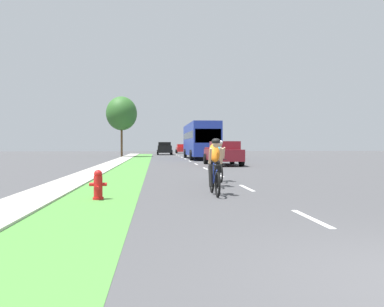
% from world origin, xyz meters
% --- Properties ---
extents(ground_plane, '(120.00, 120.00, 0.00)m').
position_xyz_m(ground_plane, '(0.00, 20.00, 0.00)').
color(ground_plane, '#424244').
extents(grass_verge, '(2.03, 70.00, 0.01)m').
position_xyz_m(grass_verge, '(-4.41, 20.00, 0.00)').
color(grass_verge, '#478438').
rests_on(grass_verge, ground_plane).
extents(sidewalk_concrete, '(1.35, 70.00, 0.10)m').
position_xyz_m(sidewalk_concrete, '(-6.10, 20.00, 0.00)').
color(sidewalk_concrete, '#B2ADA3').
rests_on(sidewalk_concrete, ground_plane).
extents(lane_markings_center, '(0.12, 52.71, 0.01)m').
position_xyz_m(lane_markings_center, '(0.00, 24.00, 0.00)').
color(lane_markings_center, white).
rests_on(lane_markings_center, ground_plane).
extents(fire_hydrant_red, '(0.44, 0.38, 0.76)m').
position_xyz_m(fire_hydrant_red, '(-4.41, 6.56, 0.37)').
color(fire_hydrant_red, red).
rests_on(fire_hydrant_red, ground_plane).
extents(cyclist_lead, '(0.42, 1.72, 1.58)m').
position_xyz_m(cyclist_lead, '(-1.30, 7.12, 0.81)').
color(cyclist_lead, black).
rests_on(cyclist_lead, ground_plane).
extents(cyclist_trailing, '(0.42, 1.72, 1.58)m').
position_xyz_m(cyclist_trailing, '(-0.98, 9.28, 0.81)').
color(cyclist_trailing, black).
rests_on(cyclist_trailing, ground_plane).
extents(cyclist_distant, '(0.42, 1.72, 1.58)m').
position_xyz_m(cyclist_distant, '(-0.54, 11.00, 0.81)').
color(cyclist_distant, black).
rests_on(cyclist_distant, ground_plane).
extents(pickup_maroon, '(2.22, 5.10, 1.64)m').
position_xyz_m(pickup_maroon, '(1.69, 22.39, 0.83)').
color(pickup_maroon, maroon).
rests_on(pickup_maroon, ground_plane).
extents(bus_blue, '(2.78, 11.60, 3.48)m').
position_xyz_m(bus_blue, '(1.53, 34.40, 1.98)').
color(bus_blue, '#23389E').
rests_on(bus_blue, ground_plane).
extents(suv_black, '(2.15, 4.70, 1.79)m').
position_xyz_m(suv_black, '(-1.68, 50.40, 0.95)').
color(suv_black, black).
rests_on(suv_black, ground_plane).
extents(sedan_red, '(1.98, 4.30, 1.52)m').
position_xyz_m(sedan_red, '(1.47, 60.40, 0.77)').
color(sedan_red, red).
rests_on(sedan_red, ground_plane).
extents(street_tree_far, '(3.60, 3.60, 7.07)m').
position_xyz_m(street_tree_far, '(-6.90, 41.63, 5.08)').
color(street_tree_far, brown).
rests_on(street_tree_far, ground_plane).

